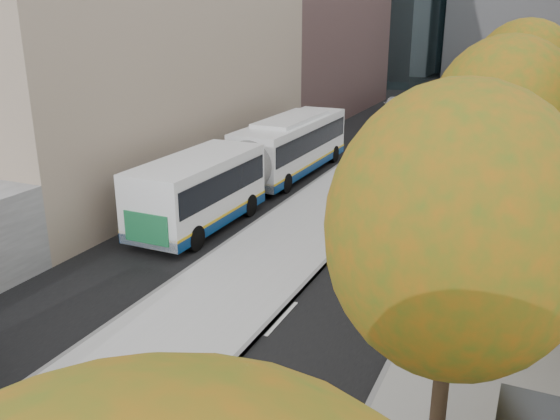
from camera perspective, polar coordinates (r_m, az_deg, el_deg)
The scene contains 7 objects.
bus_platform at distance 33.36m, azimuth 8.63°, elevation 3.63°, with size 4.25×150.00×0.15m, color #AFAFAF.
sidewalk at distance 32.27m, azimuth 22.40°, elevation 1.84°, with size 4.75×150.00×0.08m, color gray.
tree_c at distance 9.76m, azimuth 16.61°, elevation -2.06°, with size 4.20×4.20×7.28m.
tree_d at distance 18.41m, azimuth 20.80°, elevation 7.71°, with size 4.40×4.40×7.60m.
tree_e at distance 27.29m, azimuth 22.33°, elevation 11.18°, with size 4.60×4.60×7.92m.
bus_far at distance 28.97m, azimuth -2.07°, elevation 4.73°, with size 2.85×17.94×2.98m.
distant_car at distance 54.10m, azimuth 10.91°, elevation 9.91°, with size 1.68×4.18×1.42m, color white.
Camera 1 is at (4.64, 3.88, 8.56)m, focal length 38.00 mm.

